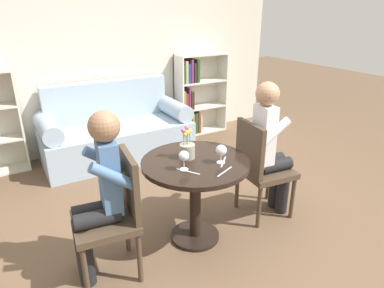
{
  "coord_description": "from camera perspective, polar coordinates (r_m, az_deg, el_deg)",
  "views": [
    {
      "loc": [
        -1.21,
        -2.02,
        1.8
      ],
      "look_at": [
        0.0,
        0.05,
        0.82
      ],
      "focal_mm": 32.0,
      "sensor_mm": 36.0,
      "label": 1
    }
  ],
  "objects": [
    {
      "name": "wine_glass_right",
      "position": [
        2.54,
        4.89,
        -1.15
      ],
      "size": [
        0.08,
        0.08,
        0.14
      ],
      "color": "white",
      "rests_on": "round_table"
    },
    {
      "name": "flower_vase",
      "position": [
        2.62,
        -0.8,
        -0.77
      ],
      "size": [
        0.12,
        0.12,
        0.26
      ],
      "color": "#9E9384",
      "rests_on": "round_table"
    },
    {
      "name": "fork_left_setting",
      "position": [
        2.44,
        5.48,
        -4.59
      ],
      "size": [
        0.18,
        0.09,
        0.0
      ],
      "color": "silver",
      "rests_on": "round_table"
    },
    {
      "name": "couch",
      "position": [
        4.4,
        -12.52,
        1.83
      ],
      "size": [
        1.79,
        0.8,
        0.92
      ],
      "color": "#9EB2C6",
      "rests_on": "ground_plane"
    },
    {
      "name": "back_wall",
      "position": [
        4.57,
        -15.4,
        15.78
      ],
      "size": [
        5.2,
        0.05,
        2.7
      ],
      "color": "beige",
      "rests_on": "ground_plane"
    },
    {
      "name": "knife_right_setting",
      "position": [
        2.43,
        -0.68,
        -4.59
      ],
      "size": [
        0.11,
        0.17,
        0.0
      ],
      "color": "silver",
      "rests_on": "round_table"
    },
    {
      "name": "knife_left_setting",
      "position": [
        2.59,
        5.26,
        -2.98
      ],
      "size": [
        0.14,
        0.14,
        0.0
      ],
      "color": "silver",
      "rests_on": "round_table"
    },
    {
      "name": "round_table",
      "position": [
        2.67,
        0.54,
        -5.97
      ],
      "size": [
        0.83,
        0.83,
        0.7
      ],
      "color": "black",
      "rests_on": "ground_plane"
    },
    {
      "name": "wine_glass_left",
      "position": [
        2.42,
        -1.37,
        -2.12
      ],
      "size": [
        0.08,
        0.08,
        0.15
      ],
      "color": "white",
      "rests_on": "round_table"
    },
    {
      "name": "person_left",
      "position": [
        2.35,
        -15.25,
        -8.1
      ],
      "size": [
        0.44,
        0.37,
        1.21
      ],
      "rotation": [
        0.0,
        0.0,
        -1.69
      ],
      "color": "black",
      "rests_on": "ground_plane"
    },
    {
      "name": "chair_right",
      "position": [
        3.05,
        11.23,
        -3.55
      ],
      "size": [
        0.46,
        0.46,
        0.9
      ],
      "rotation": [
        0.0,
        0.0,
        1.47
      ],
      "color": "#473828",
      "rests_on": "ground_plane"
    },
    {
      "name": "bookshelf_right",
      "position": [
        5.07,
        0.47,
        7.98
      ],
      "size": [
        0.76,
        0.28,
        1.16
      ],
      "color": "silver",
      "rests_on": "ground_plane"
    },
    {
      "name": "person_right",
      "position": [
        3.04,
        12.91,
        -0.6
      ],
      "size": [
        0.44,
        0.37,
        1.23
      ],
      "rotation": [
        0.0,
        0.0,
        1.47
      ],
      "color": "black",
      "rests_on": "ground_plane"
    },
    {
      "name": "chair_left",
      "position": [
        2.43,
        -12.72,
        -10.85
      ],
      "size": [
        0.47,
        0.47,
        0.9
      ],
      "rotation": [
        0.0,
        0.0,
        -1.69
      ],
      "color": "#473828",
      "rests_on": "ground_plane"
    },
    {
      "name": "ground_plane",
      "position": [
        2.96,
        0.51,
        -15.19
      ],
      "size": [
        16.0,
        16.0,
        0.0
      ],
      "primitive_type": "plane",
      "color": "brown"
    }
  ]
}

